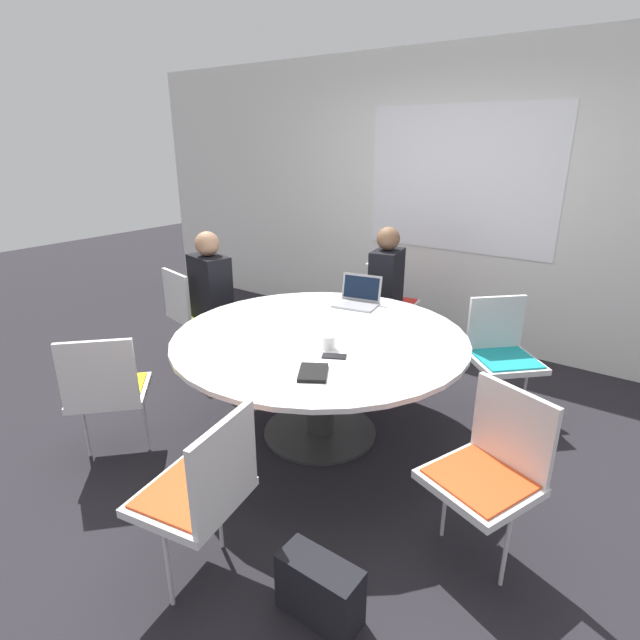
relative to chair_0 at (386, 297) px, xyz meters
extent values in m
plane|color=black|center=(0.38, -1.57, -0.51)|extent=(16.00, 16.00, 0.00)
cube|color=silver|center=(0.38, 0.62, 0.84)|extent=(8.00, 0.06, 2.70)
cube|color=white|center=(0.38, 0.59, 1.04)|extent=(1.80, 0.01, 1.30)
cylinder|color=#333333|center=(0.38, -1.57, -0.50)|extent=(0.77, 0.77, 0.02)
cylinder|color=#333333|center=(0.38, -1.57, -0.15)|extent=(0.18, 0.18, 0.68)
cylinder|color=white|center=(0.38, -1.57, 0.20)|extent=(1.88, 1.88, 0.03)
cube|color=silver|center=(0.07, 0.01, -0.07)|extent=(0.50, 0.51, 0.04)
cube|color=red|center=(0.07, 0.01, -0.05)|extent=(0.44, 0.45, 0.01)
cube|color=silver|center=(-0.12, -0.02, 0.15)|extent=(0.11, 0.42, 0.40)
cylinder|color=silver|center=(0.03, 0.19, -0.30)|extent=(0.02, 0.02, 0.42)
cylinder|color=silver|center=(0.10, -0.16, -0.30)|extent=(0.02, 0.02, 0.42)
cube|color=silver|center=(-1.20, -1.23, -0.07)|extent=(0.52, 0.50, 0.04)
cube|color=olive|center=(-1.20, -1.23, -0.05)|extent=(0.46, 0.44, 0.01)
cube|color=silver|center=(-1.24, -1.42, 0.15)|extent=(0.41, 0.12, 0.40)
cylinder|color=silver|center=(-1.38, -1.19, -0.30)|extent=(0.02, 0.02, 0.42)
cylinder|color=silver|center=(-1.02, -1.27, -0.30)|extent=(0.02, 0.02, 0.42)
cube|color=silver|center=(-0.53, -2.52, -0.07)|extent=(0.61, 0.61, 0.04)
cube|color=gold|center=(-0.53, -2.52, -0.05)|extent=(0.53, 0.54, 0.01)
cube|color=silver|center=(-0.39, -2.66, 0.15)|extent=(0.31, 0.32, 0.40)
cylinder|color=silver|center=(-0.65, -2.66, -0.30)|extent=(0.02, 0.02, 0.42)
cylinder|color=silver|center=(-0.40, -2.39, -0.30)|extent=(0.02, 0.02, 0.42)
cube|color=silver|center=(0.62, -2.86, -0.07)|extent=(0.49, 0.51, 0.04)
cube|color=#E04C1E|center=(0.62, -2.86, -0.05)|extent=(0.43, 0.45, 0.01)
cube|color=silver|center=(0.81, -2.83, 0.15)|extent=(0.11, 0.42, 0.40)
cylinder|color=silver|center=(0.65, -3.04, -0.30)|extent=(0.02, 0.02, 0.42)
cylinder|color=silver|center=(0.59, -2.69, -0.30)|extent=(0.02, 0.02, 0.42)
cube|color=silver|center=(1.61, -2.03, -0.07)|extent=(0.56, 0.55, 0.04)
cube|color=#E04C1E|center=(1.61, -2.03, -0.05)|extent=(0.49, 0.48, 0.01)
cube|color=silver|center=(1.68, -1.85, 0.15)|extent=(0.40, 0.17, 0.40)
cylinder|color=silver|center=(1.78, -2.10, -0.30)|extent=(0.02, 0.02, 0.42)
cylinder|color=silver|center=(1.44, -1.97, -0.30)|extent=(0.02, 0.02, 0.42)
cube|color=silver|center=(1.31, -0.64, -0.07)|extent=(0.61, 0.61, 0.04)
cube|color=teal|center=(1.31, -0.64, -0.05)|extent=(0.54, 0.54, 0.01)
cube|color=silver|center=(1.17, -0.50, 0.15)|extent=(0.32, 0.32, 0.40)
cylinder|color=silver|center=(1.43, -0.51, -0.30)|extent=(0.02, 0.02, 0.42)
cylinder|color=silver|center=(1.18, -0.77, -0.30)|extent=(0.02, 0.02, 0.42)
cylinder|color=black|center=(0.19, -0.11, -0.28)|extent=(0.10, 0.10, 0.46)
cylinder|color=black|center=(0.23, -0.29, -0.28)|extent=(0.10, 0.10, 0.46)
cube|color=black|center=(0.11, -0.22, 0.22)|extent=(0.29, 0.40, 0.55)
sphere|color=brown|center=(0.11, -0.22, 0.60)|extent=(0.20, 0.20, 0.20)
cylinder|color=black|center=(-1.03, -1.16, -0.28)|extent=(0.10, 0.10, 0.46)
cylinder|color=black|center=(-0.86, -1.20, -0.28)|extent=(0.10, 0.10, 0.46)
cube|color=black|center=(-0.97, -1.28, 0.22)|extent=(0.40, 0.29, 0.55)
sphere|color=#A87A5B|center=(-0.97, -1.28, 0.60)|extent=(0.20, 0.20, 0.20)
cube|color=#99999E|center=(0.25, -0.94, 0.22)|extent=(0.35, 0.29, 0.02)
cube|color=#99999E|center=(0.23, -0.83, 0.33)|extent=(0.31, 0.11, 0.20)
cube|color=black|center=(0.23, -0.84, 0.33)|extent=(0.28, 0.09, 0.17)
cube|color=black|center=(0.68, -2.05, 0.22)|extent=(0.24, 0.26, 0.02)
cylinder|color=white|center=(0.55, -1.72, 0.26)|extent=(0.08, 0.08, 0.08)
cube|color=black|center=(0.65, -1.80, 0.22)|extent=(0.16, 0.13, 0.01)
cube|color=black|center=(1.20, -2.70, -0.37)|extent=(0.36, 0.16, 0.28)
camera|label=1|loc=(2.13, -3.97, 1.40)|focal=28.00mm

